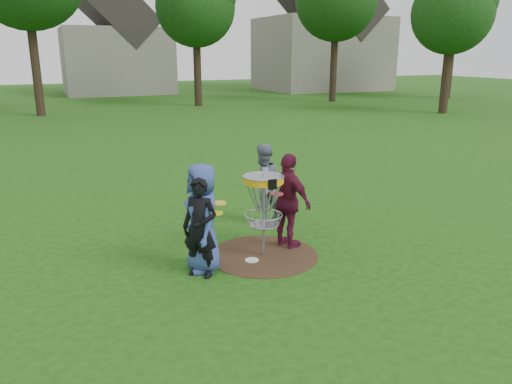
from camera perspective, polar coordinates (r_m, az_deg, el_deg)
name	(u,v)px	position (r m, az deg, el deg)	size (l,w,h in m)	color
ground	(263,255)	(8.24, 0.84, -7.23)	(100.00, 100.00, 0.00)	#19470F
dirt_patch	(263,255)	(8.24, 0.84, -7.20)	(1.80, 1.80, 0.01)	#47331E
player_blue	(202,218)	(7.48, -6.14, -2.96)	(0.81, 0.53, 1.66)	#354993
player_black	(200,228)	(7.31, -6.42, -4.09)	(0.55, 0.36, 1.50)	black
player_grey	(263,184)	(9.55, 0.76, 0.95)	(0.76, 0.59, 1.56)	slate
player_maroon	(288,201)	(8.35, 3.72, -1.06)	(0.95, 0.39, 1.62)	#5B142E
disc_on_grass	(252,260)	(8.02, -0.48, -7.82)	(0.22, 0.22, 0.02)	white
disc_golf_basket	(264,196)	(7.90, 0.87, -0.41)	(0.66, 0.67, 1.38)	#9EA0A5
held_discs	(245,196)	(8.05, -1.24, -0.45)	(1.66, 1.72, 0.11)	yellow
house_row	(142,39)	(40.76, -12.85, 16.68)	(44.50, 10.65, 11.62)	gray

